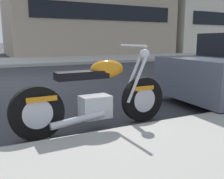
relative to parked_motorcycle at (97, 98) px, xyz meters
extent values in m
plane|color=#333335|center=(-0.72, 4.39, -0.44)|extent=(260.00, 260.00, 0.00)
cube|color=#ADA89E|center=(11.28, 11.62, -0.37)|extent=(120.00, 5.00, 0.14)
cube|color=silver|center=(-0.72, 0.27, -0.43)|extent=(0.12, 2.20, 0.01)
cylinder|color=black|center=(0.74, 0.03, -0.11)|extent=(0.66, 0.13, 0.66)
cylinder|color=silver|center=(0.74, 0.03, -0.11)|extent=(0.37, 0.13, 0.36)
cylinder|color=black|center=(-0.79, -0.03, -0.11)|extent=(0.66, 0.13, 0.66)
cylinder|color=silver|center=(-0.79, -0.03, -0.11)|extent=(0.37, 0.13, 0.36)
cube|color=silver|center=(-0.02, 0.00, -0.12)|extent=(0.41, 0.27, 0.30)
cube|color=black|center=(-0.20, 0.00, 0.31)|extent=(0.69, 0.25, 0.10)
ellipsoid|color=orange|center=(0.16, 0.01, 0.37)|extent=(0.49, 0.26, 0.24)
cube|color=orange|center=(-0.74, -0.02, 0.08)|extent=(0.37, 0.19, 0.06)
cube|color=orange|center=(0.72, 0.03, 0.08)|extent=(0.33, 0.17, 0.06)
cylinder|color=silver|center=(0.59, 0.10, 0.21)|extent=(0.34, 0.06, 0.65)
cylinder|color=silver|center=(0.60, -0.04, 0.21)|extent=(0.34, 0.06, 0.65)
cylinder|color=silver|center=(0.56, 0.02, 0.67)|extent=(0.06, 0.62, 0.04)
sphere|color=silver|center=(0.76, 0.03, 0.55)|extent=(0.15, 0.15, 0.15)
cylinder|color=silver|center=(-0.32, -0.15, -0.22)|extent=(0.71, 0.12, 0.16)
cylinder|color=black|center=(2.50, 1.03, -0.13)|extent=(0.63, 0.26, 0.62)
cube|color=black|center=(6.71, 13.89, 2.70)|extent=(10.63, 0.06, 1.10)
camera|label=1|loc=(-1.30, -3.09, 0.75)|focal=41.34mm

